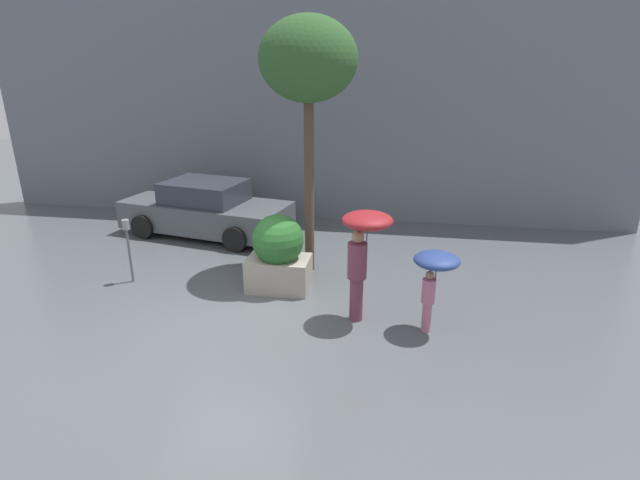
# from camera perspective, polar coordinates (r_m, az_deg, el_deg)

# --- Properties ---
(ground_plane) EXTENTS (40.00, 40.00, 0.00)m
(ground_plane) POSITION_cam_1_polar(r_m,az_deg,el_deg) (8.85, -10.33, -9.43)
(ground_plane) COLOR #51565B
(building_facade) EXTENTS (18.00, 0.30, 6.00)m
(building_facade) POSITION_cam_1_polar(r_m,az_deg,el_deg) (14.07, -2.16, 14.59)
(building_facade) COLOR slate
(building_facade) RESTS_ON ground
(planter_box) EXTENTS (1.21, 1.00, 1.53)m
(planter_box) POSITION_cam_1_polar(r_m,az_deg,el_deg) (9.72, -4.79, -1.50)
(planter_box) COLOR #9E9384
(planter_box) RESTS_ON ground
(person_adult) EXTENTS (0.85, 0.85, 1.95)m
(person_adult) POSITION_cam_1_polar(r_m,az_deg,el_deg) (8.30, 4.97, -0.09)
(person_adult) COLOR brown
(person_adult) RESTS_ON ground
(person_child) EXTENTS (0.74, 0.74, 1.39)m
(person_child) POSITION_cam_1_polar(r_m,az_deg,el_deg) (8.23, 13.00, -3.22)
(person_child) COLOR #B76684
(person_child) RESTS_ON ground
(parked_car_near) EXTENTS (4.56, 2.55, 1.40)m
(parked_car_near) POSITION_cam_1_polar(r_m,az_deg,el_deg) (13.23, -12.89, 3.35)
(parked_car_near) COLOR #4C5156
(parked_car_near) RESTS_ON ground
(street_tree) EXTENTS (1.89, 1.89, 5.11)m
(street_tree) POSITION_cam_1_polar(r_m,az_deg,el_deg) (10.00, -1.35, 19.62)
(street_tree) COLOR brown
(street_tree) RESTS_ON ground
(parking_meter) EXTENTS (0.14, 0.14, 1.33)m
(parking_meter) POSITION_cam_1_polar(r_m,az_deg,el_deg) (10.65, -21.15, 0.23)
(parking_meter) COLOR #595B60
(parking_meter) RESTS_ON ground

